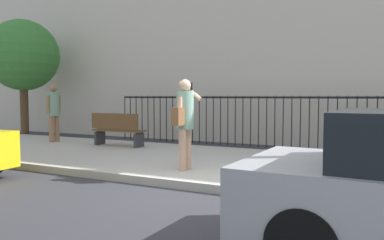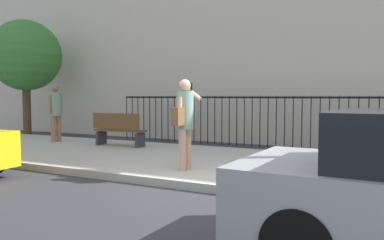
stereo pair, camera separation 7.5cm
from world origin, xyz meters
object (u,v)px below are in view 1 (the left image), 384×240
(pedestrian_walking, at_px, (54,109))
(street_bench, at_px, (117,129))
(street_tree_near, at_px, (23,56))
(pedestrian_on_phone, at_px, (184,117))

(pedestrian_walking, distance_m, street_bench, 2.48)
(pedestrian_walking, height_order, street_tree_near, street_tree_near)
(street_bench, relative_size, street_tree_near, 0.36)
(street_bench, bearing_deg, street_tree_near, 165.59)
(pedestrian_on_phone, bearing_deg, pedestrian_walking, 158.91)
(pedestrian_on_phone, distance_m, street_tree_near, 9.82)
(street_bench, xyz_separation_m, street_tree_near, (-5.50, 1.41, 2.47))
(pedestrian_walking, relative_size, street_tree_near, 0.40)
(pedestrian_on_phone, height_order, street_bench, pedestrian_on_phone)
(pedestrian_on_phone, xyz_separation_m, street_bench, (-3.39, 2.28, -0.53))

